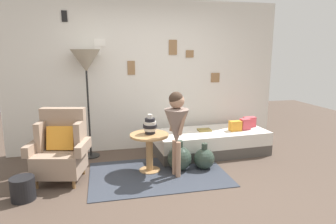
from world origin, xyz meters
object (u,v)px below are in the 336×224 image
Objects in this scene: vase_striped at (150,126)px; book_on_daybed at (204,130)px; person_child at (177,123)px; magazine_basket at (23,189)px; demijohn_far at (204,158)px; side_table at (149,145)px; armchair at (61,148)px; floor_lamp at (86,64)px; demijohn_near at (179,158)px; daybed at (211,142)px.

book_on_daybed is at bearing 27.39° from vase_striped.
person_child reaches higher than magazine_basket.
side_table is at bearing 173.10° from demijohn_far.
floor_lamp reaches higher than armchair.
floor_lamp is at bearing 137.78° from vase_striped.
book_on_daybed is 0.89m from demijohn_near.
floor_lamp is at bearing 136.29° from side_table.
side_table is 1.97× the size of vase_striped.
floor_lamp is 2.36m from demijohn_far.
magazine_basket is (-1.94, -0.25, -0.64)m from person_child.
floor_lamp is 1.46× the size of person_child.
floor_lamp is 2.07m from magazine_basket.
demijohn_far is at bearing -6.90° from side_table.
floor_lamp reaches higher than vase_striped.
armchair reaches higher than side_table.
armchair is at bearing -178.86° from vase_striped.
person_child is 2.06m from magazine_basket.
person_child is (0.34, -0.26, 0.38)m from side_table.
armchair is 3.38× the size of vase_striped.
daybed is 1.61× the size of person_child.
armchair is at bearing 179.92° from side_table.
magazine_basket is (-2.04, -0.45, -0.05)m from demijohn_near.
vase_striped is 0.64× the size of demijohn_near.
floor_lamp reaches higher than daybed.
demijohn_near is at bearing -2.07° from armchair.
person_child is at bearing -130.75° from book_on_daybed.
demijohn_far is at bearing 18.92° from person_child.
daybed is 0.25m from book_on_daybed.
book_on_daybed is 0.49× the size of demijohn_near.
vase_striped is at bearing -42.22° from floor_lamp.
floor_lamp is (-0.88, 0.80, 0.86)m from vase_striped.
daybed is at bearing 39.04° from demijohn_near.
armchair reaches higher than vase_striped.
magazine_basket is (-1.62, -0.54, -0.54)m from vase_striped.
armchair is 2.44× the size of demijohn_far.
armchair is 2.44m from daybed.
side_table is at bearing -151.86° from book_on_daybed.
demijohn_far is (-0.23, -0.66, -0.25)m from book_on_daybed.
book_on_daybed is at bearing 13.83° from armchair.
side_table is at bearing -0.08° from armchair.
side_table is 1.42× the size of demijohn_far.
demijohn_near is (1.65, -0.06, -0.25)m from armchair.
side_table reaches higher than demijohn_near.
demijohn_near is at bearing 12.50° from magazine_basket.
book_on_daybed is (1.91, -0.27, -1.13)m from floor_lamp.
vase_striped is 1.47m from floor_lamp.
book_on_daybed is 0.55× the size of demijohn_far.
book_on_daybed reaches higher than daybed.
side_table reaches higher than book_on_daybed.
magazine_basket is at bearing -161.68° from vase_striped.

